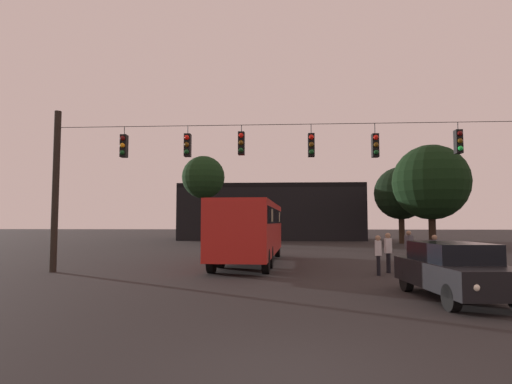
# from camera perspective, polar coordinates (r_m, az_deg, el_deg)

# --- Properties ---
(ground_plane) EXTENTS (168.00, 168.00, 0.00)m
(ground_plane) POSITION_cam_1_polar(r_m,az_deg,el_deg) (30.28, 3.63, -7.99)
(ground_plane) COLOR black
(ground_plane) RESTS_ON ground
(overhead_signal_span) EXTENTS (19.42, 0.44, 6.78)m
(overhead_signal_span) POSITION_cam_1_polar(r_m,az_deg,el_deg) (17.15, 3.63, 2.65)
(overhead_signal_span) COLOR black
(overhead_signal_span) RESTS_ON ground
(city_bus) EXTENTS (3.04, 11.11, 3.00)m
(city_bus) POSITION_cam_1_polar(r_m,az_deg,el_deg) (21.26, -0.68, -4.65)
(city_bus) COLOR #B21E19
(city_bus) RESTS_ON ground
(car_near_right) EXTENTS (2.10, 4.44, 1.52)m
(car_near_right) POSITION_cam_1_polar(r_m,az_deg,el_deg) (12.63, 25.31, -9.53)
(car_near_right) COLOR black
(car_near_right) RESTS_ON ground
(pedestrian_crossing_left) EXTENTS (0.33, 0.41, 1.67)m
(pedestrian_crossing_left) POSITION_cam_1_polar(r_m,az_deg,el_deg) (21.01, 20.05, -6.92)
(pedestrian_crossing_left) COLOR black
(pedestrian_crossing_left) RESTS_ON ground
(pedestrian_crossing_center) EXTENTS (0.26, 0.37, 1.63)m
(pedestrian_crossing_center) POSITION_cam_1_polar(r_m,az_deg,el_deg) (18.19, 17.50, -7.56)
(pedestrian_crossing_center) COLOR black
(pedestrian_crossing_center) RESTS_ON ground
(pedestrian_crossing_right) EXTENTS (0.36, 0.42, 1.56)m
(pedestrian_crossing_right) POSITION_cam_1_polar(r_m,az_deg,el_deg) (18.38, 23.11, -7.51)
(pedestrian_crossing_right) COLOR black
(pedestrian_crossing_right) RESTS_ON ground
(pedestrian_near_bus) EXTENTS (0.30, 0.40, 1.55)m
(pedestrian_near_bus) POSITION_cam_1_polar(r_m,az_deg,el_deg) (17.24, 16.26, -7.94)
(pedestrian_near_bus) COLOR black
(pedestrian_near_bus) RESTS_ON ground
(corner_building) EXTENTS (20.73, 8.40, 6.34)m
(corner_building) POSITION_cam_1_polar(r_m,az_deg,el_deg) (49.68, 2.11, -2.80)
(corner_building) COLOR black
(corner_building) RESTS_ON ground
(tree_left_silhouette) EXTENTS (5.06, 5.06, 7.37)m
(tree_left_silhouette) POSITION_cam_1_polar(r_m,az_deg,el_deg) (42.82, 19.07, -0.18)
(tree_left_silhouette) COLOR #2D2116
(tree_left_silhouette) RESTS_ON ground
(tree_behind_building) EXTENTS (3.95, 3.95, 8.17)m
(tree_behind_building) POSITION_cam_1_polar(r_m,az_deg,el_deg) (39.18, -7.15, 1.94)
(tree_behind_building) COLOR #2D2116
(tree_behind_building) RESTS_ON ground
(tree_right_far) EXTENTS (6.01, 6.01, 8.25)m
(tree_right_far) POSITION_cam_1_polar(r_m,az_deg,el_deg) (36.41, 22.65, 1.22)
(tree_right_far) COLOR black
(tree_right_far) RESTS_ON ground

